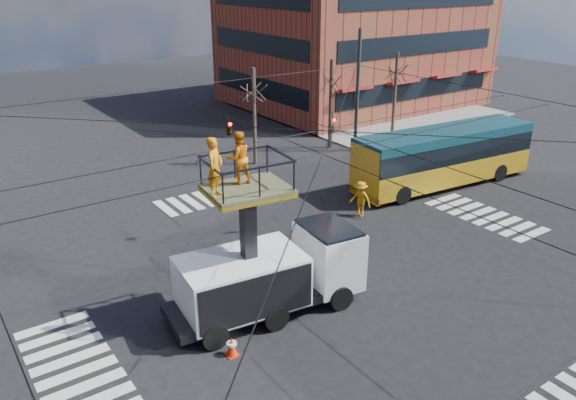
# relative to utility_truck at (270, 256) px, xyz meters

# --- Properties ---
(ground) EXTENTS (120.00, 120.00, 0.00)m
(ground) POSITION_rel_utility_truck_xyz_m (3.28, 0.83, -2.13)
(ground) COLOR black
(ground) RESTS_ON ground
(sidewalk_ne) EXTENTS (18.00, 18.00, 0.12)m
(sidewalk_ne) POSITION_rel_utility_truck_xyz_m (24.28, 21.83, -2.07)
(sidewalk_ne) COLOR slate
(sidewalk_ne) RESTS_ON ground
(crosswalks) EXTENTS (22.40, 22.40, 0.02)m
(crosswalks) POSITION_rel_utility_truck_xyz_m (3.28, 0.83, -2.12)
(crosswalks) COLOR silver
(crosswalks) RESTS_ON ground
(building_ne) EXTENTS (20.06, 16.06, 14.00)m
(building_ne) POSITION_rel_utility_truck_xyz_m (25.26, 24.80, 4.87)
(building_ne) COLOR maroon
(building_ne) RESTS_ON ground
(overhead_network) EXTENTS (24.24, 24.24, 8.00)m
(overhead_network) POSITION_rel_utility_truck_xyz_m (3.21, 1.23, 2.16)
(overhead_network) COLOR #2D2D30
(overhead_network) RESTS_ON ground
(tree_a) EXTENTS (2.00, 2.00, 6.00)m
(tree_a) POSITION_rel_utility_truck_xyz_m (8.28, 14.33, 2.50)
(tree_a) COLOR #382B21
(tree_a) RESTS_ON ground
(tree_b) EXTENTS (2.00, 2.00, 6.00)m
(tree_b) POSITION_rel_utility_truck_xyz_m (14.28, 14.33, 2.50)
(tree_b) COLOR #382B21
(tree_b) RESTS_ON ground
(tree_c) EXTENTS (2.00, 2.00, 6.00)m
(tree_c) POSITION_rel_utility_truck_xyz_m (20.28, 14.33, 2.50)
(tree_c) COLOR #382B21
(tree_c) RESTS_ON ground
(utility_truck) EXTENTS (7.22, 3.30, 6.72)m
(utility_truck) POSITION_rel_utility_truck_xyz_m (0.00, 0.00, 0.00)
(utility_truck) COLOR black
(utility_truck) RESTS_ON ground
(city_bus) EXTENTS (11.32, 3.69, 3.20)m
(city_bus) POSITION_rel_utility_truck_xyz_m (15.01, 5.10, -0.41)
(city_bus) COLOR #C57812
(city_bus) RESTS_ON ground
(traffic_cone) EXTENTS (0.36, 0.36, 0.67)m
(traffic_cone) POSITION_rel_utility_truck_xyz_m (-2.45, -1.50, -1.79)
(traffic_cone) COLOR red
(traffic_cone) RESTS_ON ground
(worker_ground) EXTENTS (0.72, 1.10, 1.73)m
(worker_ground) POSITION_rel_utility_truck_xyz_m (-0.49, -0.65, -1.27)
(worker_ground) COLOR #FF3610
(worker_ground) RESTS_ON ground
(flagger) EXTENTS (1.02, 1.33, 1.81)m
(flagger) POSITION_rel_utility_truck_xyz_m (8.18, 4.39, -1.22)
(flagger) COLOR orange
(flagger) RESTS_ON ground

